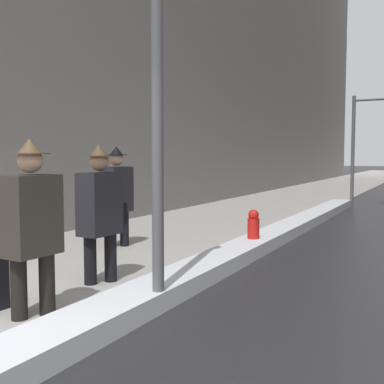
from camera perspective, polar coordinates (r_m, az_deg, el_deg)
sidewalk_slab at (r=18.14m, az=11.48°, el=-0.82°), size 4.00×80.00×0.01m
snow_bank_curb at (r=9.05m, az=9.41°, el=-5.21°), size 0.57×14.61×0.21m
lamp_post at (r=4.99m, az=-4.18°, el=18.49°), size 0.28×0.28×4.67m
traffic_light_near at (r=15.89m, az=21.11°, el=7.27°), size 1.31×0.32×3.46m
pedestrian_in_glasses at (r=4.91m, az=-18.48°, el=-3.28°), size 0.37×0.56×1.76m
pedestrian_with_shoulder_bag at (r=6.04m, az=-10.80°, el=-1.91°), size 0.37×0.75×1.73m
pedestrian_nearside at (r=8.41m, az=-8.89°, el=-0.07°), size 0.37×0.56×1.75m
fire_hydrant at (r=8.12m, az=7.29°, el=-4.56°), size 0.20×0.20×0.70m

